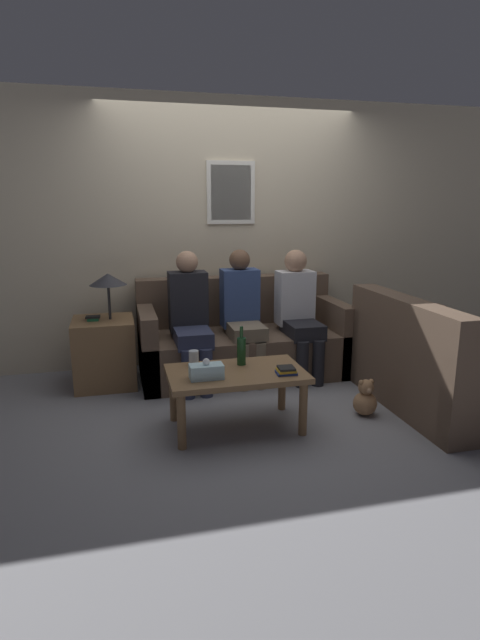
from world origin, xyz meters
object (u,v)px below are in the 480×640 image
object	(u,v)px
person_left	(190,315)
teddy_bear	(365,400)
coffee_table	(236,379)
couch_side	(435,369)
drinking_glass	(194,358)
person_middle	(243,311)
couch_main	(241,341)
wine_bottle	(241,350)
person_right	(299,309)

from	to	relation	value
person_left	teddy_bear	world-z (taller)	person_left
coffee_table	couch_side	bearing A→B (deg)	-0.01
couch_side	person_left	bearing A→B (deg)	61.82
coffee_table	drinking_glass	distance (m)	0.36
teddy_bear	drinking_glass	bearing A→B (deg)	169.39
person_middle	couch_main	bearing A→B (deg)	79.85
coffee_table	person_middle	bearing A→B (deg)	73.20
person_left	person_middle	size ratio (longest dim) A/B	1.00
couch_side	person_left	size ratio (longest dim) A/B	1.22
drinking_glass	teddy_bear	size ratio (longest dim) A/B	0.38
couch_main	person_middle	distance (m)	0.36
drinking_glass	person_left	distance (m)	0.78
wine_bottle	person_middle	bearing A→B (deg)	75.12
coffee_table	drinking_glass	world-z (taller)	drinking_glass
wine_bottle	person_right	bearing A→B (deg)	47.92
couch_main	drinking_glass	world-z (taller)	couch_main
couch_main	person_middle	world-z (taller)	person_middle
couch_main	person_right	bearing A→B (deg)	-21.57
couch_main	drinking_glass	distance (m)	1.16
drinking_glass	teddy_bear	distance (m)	1.37
person_middle	coffee_table	bearing A→B (deg)	-106.80
coffee_table	teddy_bear	world-z (taller)	coffee_table
person_middle	person_right	xyz separation A→B (m)	(0.53, -0.05, 0.00)
person_middle	couch_side	bearing A→B (deg)	-37.93
couch_side	person_left	distance (m)	2.09
couch_side	teddy_bear	xyz separation A→B (m)	(-0.62, -0.03, -0.18)
wine_bottle	drinking_glass	xyz separation A→B (m)	(-0.34, 0.08, -0.06)
coffee_table	person_right	distance (m)	1.32
person_left	person_right	bearing A→B (deg)	0.42
couch_main	wine_bottle	distance (m)	1.11
wine_bottle	teddy_bear	distance (m)	1.05
person_middle	teddy_bear	size ratio (longest dim) A/B	4.12
person_middle	person_left	bearing A→B (deg)	-173.18
wine_bottle	person_left	size ratio (longest dim) A/B	0.24
person_left	drinking_glass	bearing A→B (deg)	-96.77
couch_side	wine_bottle	xyz separation A→B (m)	(-1.57, 0.14, 0.24)
teddy_bear	person_right	bearing A→B (deg)	100.16
coffee_table	wine_bottle	bearing A→B (deg)	61.47
couch_main	person_right	size ratio (longest dim) A/B	1.63
drinking_glass	couch_main	bearing A→B (deg)	57.78
couch_main	drinking_glass	size ratio (longest dim) A/B	17.71
wine_bottle	couch_side	bearing A→B (deg)	-4.92
coffee_table	person_left	distance (m)	1.03
couch_side	teddy_bear	bearing A→B (deg)	92.63
person_left	person_middle	xyz separation A→B (m)	(0.49, 0.06, -0.00)
person_left	person_middle	distance (m)	0.50
couch_main	wine_bottle	bearing A→B (deg)	-104.23
coffee_table	person_left	size ratio (longest dim) A/B	0.82
drinking_glass	person_middle	bearing A→B (deg)	54.60
coffee_table	person_middle	xyz separation A→B (m)	(0.31, 1.04, 0.27)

